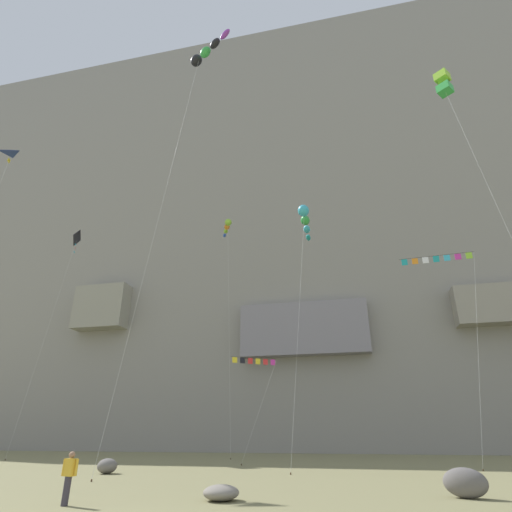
% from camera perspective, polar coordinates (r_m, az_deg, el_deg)
% --- Properties ---
extents(cliff_face, '(180.00, 25.53, 74.81)m').
position_cam_1_polar(cliff_face, '(76.02, 6.92, 4.36)').
color(cliff_face, gray).
rests_on(cliff_face, ground).
extents(boulder_foreground_left, '(1.78, 1.78, 0.52)m').
position_cam_1_polar(boulder_foreground_left, '(16.83, -4.84, -29.77)').
color(boulder_foreground_left, gray).
rests_on(boulder_foreground_left, ground).
extents(boulder_near_cliff_base, '(1.74, 1.31, 1.02)m').
position_cam_1_polar(boulder_near_cliff_base, '(18.97, 26.91, -26.13)').
color(boulder_near_cliff_base, '#605B59').
rests_on(boulder_near_cliff_base, ground).
extents(boulder_mid_field, '(1.68, 1.68, 0.83)m').
position_cam_1_polar(boulder_mid_field, '(28.99, -19.84, -25.61)').
color(boulder_mid_field, slate).
rests_on(boulder_mid_field, ground).
extents(spectator_watching_left, '(0.57, 0.27, 1.61)m').
position_cam_1_polar(spectator_watching_left, '(16.85, -24.43, -25.92)').
color(spectator_watching_left, '#38333D').
rests_on(spectator_watching_left, ground).
extents(kite_banner_low_right, '(3.59, 3.72, 8.36)m').
position_cam_1_polar(kite_banner_low_right, '(37.41, -0.26, -14.66)').
color(kite_banner_low_right, black).
rests_on(kite_banner_low_right, ground).
extents(kite_windsock_far_left, '(1.69, 8.99, 19.99)m').
position_cam_1_polar(kite_windsock_far_left, '(36.33, 6.79, 5.00)').
color(kite_windsock_far_left, '#38B2D1').
rests_on(kite_windsock_far_left, ground).
extents(kite_diamond_low_left, '(0.74, 4.81, 25.24)m').
position_cam_1_polar(kite_diamond_low_left, '(54.25, -23.60, 1.90)').
color(kite_diamond_low_left, black).
rests_on(kite_diamond_low_left, ground).
extents(kite_banner_far_right, '(6.00, 3.50, 16.25)m').
position_cam_1_polar(kite_banner_far_right, '(38.30, 23.80, -0.90)').
color(kite_banner_far_right, black).
rests_on(kite_banner_far_right, ground).
extents(kite_windsock_front_field, '(5.45, 6.65, 35.19)m').
position_cam_1_polar(kite_windsock_front_field, '(42.67, -7.12, 26.01)').
color(kite_windsock_front_field, black).
rests_on(kite_windsock_front_field, ground).
extents(kite_box_upper_left, '(2.69, 3.67, 26.08)m').
position_cam_1_polar(kite_box_upper_left, '(34.63, 24.49, 20.81)').
color(kite_box_upper_left, '#8CCC33').
rests_on(kite_box_upper_left, ground).
extents(kite_windsock_near_cliff, '(4.01, 7.65, 27.84)m').
position_cam_1_polar(kite_windsock_near_cliff, '(54.53, -4.01, 4.05)').
color(kite_windsock_near_cliff, '#8CCC33').
rests_on(kite_windsock_near_cliff, ground).
extents(kite_delta_low_center, '(3.83, 5.33, 23.53)m').
position_cam_1_polar(kite_delta_low_center, '(40.95, -30.99, 10.16)').
color(kite_delta_low_center, navy).
rests_on(kite_delta_low_center, ground).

